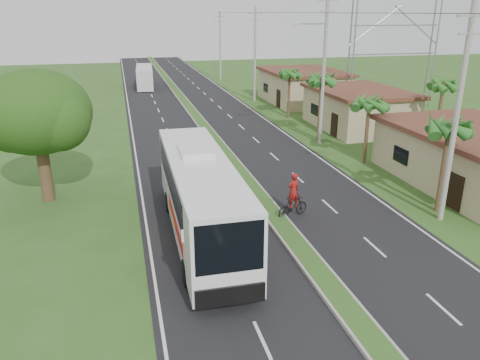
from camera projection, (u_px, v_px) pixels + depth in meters
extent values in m
plane|color=#304E1C|center=(304.00, 256.00, 21.04)|extent=(180.00, 180.00, 0.00)
cube|color=black|center=(216.00, 143.00, 39.27)|extent=(14.00, 160.00, 0.02)
cube|color=gray|center=(216.00, 142.00, 39.24)|extent=(1.20, 160.00, 0.17)
cube|color=#304E1C|center=(216.00, 141.00, 39.21)|extent=(0.95, 160.00, 0.02)
cube|color=silver|center=(135.00, 148.00, 37.72)|extent=(0.12, 160.00, 0.01)
cube|color=silver|center=(291.00, 138.00, 40.83)|extent=(0.12, 160.00, 0.01)
cube|color=tan|center=(480.00, 161.00, 29.21)|extent=(8.00, 12.00, 3.20)
cube|color=tan|center=(358.00, 110.00, 43.77)|extent=(7.00, 10.00, 3.35)
cube|color=#512C1C|center=(360.00, 91.00, 43.15)|extent=(7.60, 10.60, 0.32)
cube|color=tan|center=(303.00, 88.00, 56.51)|extent=(8.00, 11.00, 3.50)
cube|color=#512C1C|center=(304.00, 71.00, 55.87)|extent=(8.60, 11.60, 0.32)
cylinder|color=#473321|center=(443.00, 168.00, 25.01)|extent=(0.26, 0.26, 5.00)
cylinder|color=#473321|center=(367.00, 132.00, 33.38)|extent=(0.26, 0.26, 4.60)
cylinder|color=#473321|center=(320.00, 108.00, 39.49)|extent=(0.26, 0.26, 5.40)
cylinder|color=#473321|center=(289.00, 94.00, 47.91)|extent=(0.26, 0.26, 4.80)
cylinder|color=#473321|center=(439.00, 114.00, 37.89)|extent=(0.26, 0.26, 5.20)
cylinder|color=#473321|center=(44.00, 167.00, 26.70)|extent=(0.70, 0.70, 4.00)
ellipsoid|color=#224913|center=(36.00, 112.00, 25.61)|extent=(6.00, 6.00, 4.68)
sphere|color=#224913|center=(13.00, 119.00, 26.19)|extent=(3.80, 3.80, 3.80)
sphere|color=#224913|center=(58.00, 120.00, 25.08)|extent=(3.40, 3.40, 3.40)
cylinder|color=gray|center=(456.00, 117.00, 22.97)|extent=(0.28, 0.28, 11.00)
cube|color=gray|center=(473.00, 16.00, 21.37)|extent=(1.60, 0.12, 0.12)
cube|color=gray|center=(470.00, 34.00, 21.65)|extent=(1.20, 0.10, 0.10)
cylinder|color=gray|center=(324.00, 70.00, 37.39)|extent=(0.28, 0.28, 12.00)
cube|color=gray|center=(328.00, 0.00, 35.62)|extent=(1.60, 0.12, 0.12)
cube|color=gray|center=(327.00, 11.00, 35.90)|extent=(1.20, 0.10, 0.10)
cube|color=gray|center=(312.00, 24.00, 35.92)|extent=(2.40, 0.10, 0.10)
cylinder|color=gray|center=(255.00, 55.00, 55.79)|extent=(0.28, 0.28, 11.00)
cube|color=gray|center=(255.00, 13.00, 54.20)|extent=(1.60, 0.12, 0.12)
cube|color=gray|center=(255.00, 21.00, 54.47)|extent=(1.20, 0.10, 0.10)
cylinder|color=gray|center=(220.00, 46.00, 74.11)|extent=(0.28, 0.28, 10.50)
cube|color=gray|center=(220.00, 16.00, 72.60)|extent=(1.60, 0.12, 0.12)
cube|color=gray|center=(220.00, 22.00, 72.88)|extent=(1.20, 0.10, 0.10)
cylinder|color=gray|center=(353.00, 55.00, 49.84)|extent=(0.18, 0.18, 12.00)
cylinder|color=gray|center=(435.00, 53.00, 52.16)|extent=(0.18, 0.18, 12.00)
cylinder|color=gray|center=(349.00, 55.00, 50.75)|extent=(0.18, 0.18, 12.00)
cylinder|color=gray|center=(430.00, 53.00, 53.07)|extent=(0.18, 0.18, 12.00)
cube|color=gray|center=(393.00, 54.00, 51.46)|extent=(10.00, 0.14, 0.14)
cube|color=gray|center=(396.00, 25.00, 50.44)|extent=(10.00, 0.14, 0.14)
cube|color=white|center=(200.00, 195.00, 22.14)|extent=(2.88, 13.06, 3.42)
cube|color=black|center=(198.00, 176.00, 22.48)|extent=(2.90, 10.45, 1.37)
cube|color=black|center=(229.00, 247.00, 16.05)|extent=(2.44, 0.17, 1.91)
cube|color=red|center=(205.00, 219.00, 21.18)|extent=(2.83, 5.68, 0.60)
cube|color=yellow|center=(200.00, 211.00, 22.76)|extent=(2.80, 3.29, 0.27)
cube|color=white|center=(195.00, 150.00, 22.70)|extent=(1.55, 2.62, 0.30)
cylinder|color=black|center=(187.00, 273.00, 18.65)|extent=(0.36, 1.13, 1.13)
cylinder|color=black|center=(247.00, 265.00, 19.19)|extent=(0.36, 1.13, 1.13)
cylinder|color=black|center=(169.00, 202.00, 25.60)|extent=(0.36, 1.13, 1.13)
cylinder|color=black|center=(213.00, 198.00, 26.14)|extent=(0.36, 1.13, 1.13)
cube|color=silver|center=(145.00, 77.00, 67.60)|extent=(2.75, 10.23, 2.82)
cube|color=black|center=(144.00, 70.00, 67.72)|extent=(2.66, 7.60, 0.96)
cube|color=orange|center=(145.00, 81.00, 66.97)|extent=(2.51, 4.96, 0.31)
cylinder|color=black|center=(138.00, 89.00, 63.95)|extent=(0.31, 0.86, 0.85)
cylinder|color=black|center=(153.00, 89.00, 64.30)|extent=(0.31, 0.86, 0.85)
cylinder|color=black|center=(139.00, 81.00, 71.26)|extent=(0.31, 0.86, 0.85)
cylinder|color=black|center=(152.00, 81.00, 71.61)|extent=(0.31, 0.86, 0.85)
imported|color=black|center=(293.00, 207.00, 24.92)|extent=(1.98, 1.11, 1.15)
imported|color=maroon|center=(293.00, 190.00, 24.60)|extent=(0.81, 0.66, 1.92)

